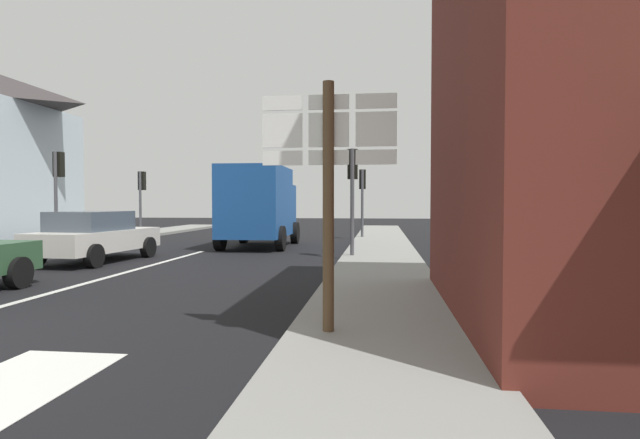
# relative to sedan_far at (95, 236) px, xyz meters

# --- Properties ---
(ground_plane) EXTENTS (80.00, 80.00, 0.00)m
(ground_plane) POSITION_rel_sedan_far_xyz_m (2.02, 1.39, -0.76)
(ground_plane) COLOR black
(sidewalk_right) EXTENTS (2.32, 44.00, 0.14)m
(sidewalk_right) POSITION_rel_sedan_far_xyz_m (8.25, -0.61, -0.69)
(sidewalk_right) COLOR gray
(sidewalk_right) RESTS_ON ground
(lane_centre_stripe) EXTENTS (0.16, 12.00, 0.01)m
(lane_centre_stripe) POSITION_rel_sedan_far_xyz_m (2.02, -2.61, -0.75)
(lane_centre_stripe) COLOR silver
(lane_centre_stripe) RESTS_ON ground
(lane_turn_arrow) EXTENTS (1.20, 2.20, 0.01)m
(lane_turn_arrow) POSITION_rel_sedan_far_xyz_m (4.81, -9.61, -0.75)
(lane_turn_arrow) COLOR silver
(lane_turn_arrow) RESTS_ON ground
(sedan_far) EXTENTS (2.23, 4.33, 1.47)m
(sedan_far) POSITION_rel_sedan_far_xyz_m (0.00, 0.00, 0.00)
(sedan_far) COLOR beige
(sedan_far) RESTS_ON ground
(delivery_truck) EXTENTS (2.55, 5.03, 3.05)m
(delivery_truck) POSITION_rel_sedan_far_xyz_m (3.60, 5.30, 0.89)
(delivery_truck) COLOR #19478C
(delivery_truck) RESTS_ON ground
(route_sign_post) EXTENTS (1.66, 0.14, 3.20)m
(route_sign_post) POSITION_rel_sedan_far_xyz_m (7.61, -7.69, 1.24)
(route_sign_post) COLOR brown
(route_sign_post) RESTS_ON ground
(traffic_light_far_left) EXTENTS (0.30, 0.49, 3.23)m
(traffic_light_far_left) POSITION_rel_sedan_far_xyz_m (-3.35, 9.84, 1.63)
(traffic_light_far_left) COLOR #47474C
(traffic_light_far_left) RESTS_ON ground
(traffic_light_far_right) EXTENTS (0.30, 0.49, 3.25)m
(traffic_light_far_right) POSITION_rel_sedan_far_xyz_m (7.39, 9.89, 1.64)
(traffic_light_far_right) COLOR #47474C
(traffic_light_far_right) RESTS_ON ground
(traffic_light_near_right) EXTENTS (0.30, 0.49, 3.33)m
(traffic_light_near_right) POSITION_rel_sedan_far_xyz_m (7.39, 1.56, 1.71)
(traffic_light_near_right) COLOR #47474C
(traffic_light_near_right) RESTS_ON ground
(traffic_light_near_left) EXTENTS (0.30, 0.49, 3.55)m
(traffic_light_near_left) POSITION_rel_sedan_far_xyz_m (-3.35, 3.34, 1.87)
(traffic_light_near_left) COLOR #47474C
(traffic_light_near_left) RESTS_ON ground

